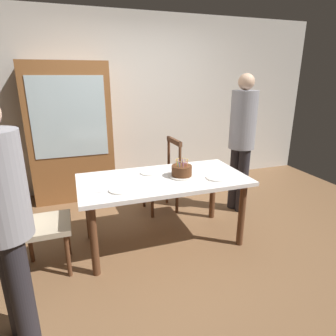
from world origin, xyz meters
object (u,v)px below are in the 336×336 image
(plate_near_guest, at_px, (217,178))
(plate_far_side, at_px, (150,172))
(person_celebrant, at_px, (3,216))
(birthday_cake, at_px, (182,171))
(china_cabinet, at_px, (71,133))
(person_guest, at_px, (242,136))
(plate_near_celebrant, at_px, (121,190))
(chair_upholstered, at_px, (32,219))
(dining_table, at_px, (163,186))
(chair_spindle_back, at_px, (162,177))

(plate_near_guest, bearing_deg, plate_far_side, 147.31)
(person_celebrant, bearing_deg, plate_near_guest, 19.41)
(birthday_cake, height_order, china_cabinet, china_cabinet)
(birthday_cake, relative_size, person_celebrant, 0.17)
(plate_near_guest, height_order, person_guest, person_guest)
(plate_far_side, height_order, plate_near_guest, same)
(plate_near_celebrant, distance_m, plate_far_side, 0.54)
(birthday_cake, bearing_deg, chair_upholstered, -176.84)
(dining_table, distance_m, plate_near_celebrant, 0.51)
(birthday_cake, height_order, plate_near_celebrant, birthday_cake)
(plate_near_guest, xyz_separation_m, person_celebrant, (-1.78, -0.63, 0.19))
(plate_near_guest, bearing_deg, china_cabinet, 127.74)
(chair_spindle_back, bearing_deg, person_celebrant, -133.78)
(dining_table, xyz_separation_m, person_celebrant, (-1.27, -0.82, 0.28))
(plate_far_side, height_order, chair_spindle_back, chair_spindle_back)
(plate_far_side, relative_size, chair_spindle_back, 0.23)
(chair_upholstered, relative_size, person_celebrant, 0.59)
(birthday_cake, relative_size, plate_far_side, 1.27)
(plate_near_guest, xyz_separation_m, china_cabinet, (-1.35, 1.75, 0.22))
(plate_near_celebrant, bearing_deg, person_guest, 20.70)
(chair_spindle_back, relative_size, china_cabinet, 0.50)
(chair_upholstered, bearing_deg, plate_near_guest, -3.03)
(dining_table, height_order, chair_upholstered, chair_upholstered)
(birthday_cake, relative_size, plate_near_celebrant, 1.27)
(dining_table, bearing_deg, plate_far_side, 114.00)
(person_guest, bearing_deg, chair_upholstered, -167.66)
(plate_far_side, relative_size, person_guest, 0.13)
(plate_far_side, distance_m, person_guest, 1.31)
(chair_spindle_back, bearing_deg, plate_near_celebrant, -126.38)
(plate_near_celebrant, distance_m, china_cabinet, 1.80)
(dining_table, bearing_deg, plate_near_guest, -20.52)
(dining_table, distance_m, birthday_cake, 0.24)
(birthday_cake, relative_size, china_cabinet, 0.15)
(plate_near_guest, bearing_deg, chair_upholstered, 176.97)
(dining_table, bearing_deg, china_cabinet, 118.49)
(chair_upholstered, bearing_deg, person_guest, 12.34)
(plate_far_side, relative_size, plate_near_guest, 1.00)
(plate_near_celebrant, xyz_separation_m, plate_near_guest, (0.97, 0.00, 0.00))
(plate_near_guest, bearing_deg, birthday_cake, 151.58)
(plate_near_celebrant, distance_m, person_celebrant, 1.04)
(dining_table, height_order, chair_spindle_back, chair_spindle_back)
(birthday_cake, xyz_separation_m, plate_near_celebrant, (-0.66, -0.17, -0.05))
(china_cabinet, bearing_deg, chair_upholstered, -103.26)
(plate_near_guest, relative_size, chair_upholstered, 0.23)
(dining_table, xyz_separation_m, chair_upholstered, (-1.24, -0.10, -0.11))
(dining_table, bearing_deg, plate_near_celebrant, -157.79)
(dining_table, distance_m, person_guest, 1.30)
(plate_near_celebrant, xyz_separation_m, person_guest, (1.64, 0.62, 0.26))
(chair_spindle_back, height_order, person_guest, person_guest)
(person_celebrant, bearing_deg, person_guest, 27.00)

